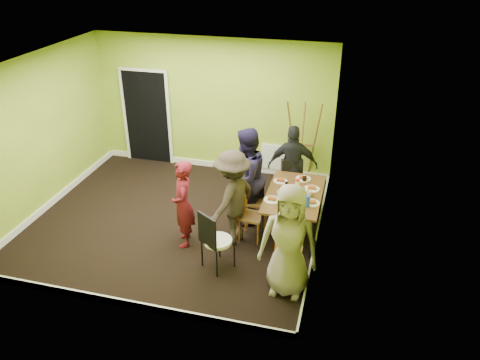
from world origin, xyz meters
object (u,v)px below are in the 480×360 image
object	(u,v)px
thermos	(297,187)
person_left_near	(232,198)
dining_table	(294,196)
person_back_end	(293,166)
person_standing	(183,204)
person_front_end	(289,241)
chair_back_end	(292,174)
chair_front_end	(288,250)
chair_left_far	(255,197)
blue_bottle	(308,201)
chair_left_near	(247,211)
person_left_far	(246,177)
chair_bentwood	(214,238)
easel	(303,143)
orange_bottle	(297,184)

from	to	relation	value
thermos	person_left_near	world-z (taller)	person_left_near
dining_table	person_back_end	bearing A→B (deg)	100.66
thermos	person_standing	world-z (taller)	person_standing
person_back_end	person_front_end	size ratio (longest dim) A/B	0.92
chair_back_end	person_standing	distance (m)	2.20
chair_back_end	thermos	size ratio (longest dim) A/B	4.06
chair_front_end	thermos	distance (m)	1.32
chair_left_far	blue_bottle	xyz separation A→B (m)	(0.94, -0.46, 0.31)
person_left_near	person_front_end	size ratio (longest dim) A/B	0.96
chair_left_near	blue_bottle	distance (m)	1.03
dining_table	chair_left_near	xyz separation A→B (m)	(-0.71, -0.37, -0.19)
dining_table	person_left_far	size ratio (longest dim) A/B	0.86
dining_table	person_left_far	distance (m)	0.88
chair_left_far	chair_back_end	size ratio (longest dim) A/B	1.01
chair_left_far	thermos	bearing A→B (deg)	89.84
chair_bentwood	thermos	size ratio (longest dim) A/B	4.30
blue_bottle	chair_front_end	bearing A→B (deg)	-99.01
dining_table	chair_left_near	size ratio (longest dim) A/B	1.65
person_back_end	person_front_end	distance (m)	2.49
dining_table	person_standing	world-z (taller)	person_standing
dining_table	chair_bentwood	size ratio (longest dim) A/B	1.50
person_standing	person_front_end	size ratio (longest dim) A/B	0.87
chair_back_end	thermos	bearing A→B (deg)	83.14
thermos	person_left_near	size ratio (longest dim) A/B	0.14
person_standing	person_left_near	distance (m)	0.79
person_left_near	person_back_end	xyz separation A→B (m)	(0.74, 1.47, -0.04)
chair_left_near	thermos	world-z (taller)	thermos
chair_left_near	easel	world-z (taller)	easel
chair_back_end	person_standing	bearing A→B (deg)	26.27
dining_table	person_standing	bearing A→B (deg)	-154.68
chair_bentwood	person_back_end	xyz separation A→B (m)	(0.81, 2.26, 0.23)
person_left_far	person_back_end	world-z (taller)	person_left_far
easel	chair_left_near	bearing A→B (deg)	-104.87
chair_left_far	thermos	distance (m)	0.79
chair_left_near	chair_front_end	xyz separation A→B (m)	(0.83, -0.91, 0.01)
chair_back_end	chair_front_end	world-z (taller)	chair_back_end
dining_table	chair_back_end	xyz separation A→B (m)	(-0.16, 0.82, -0.03)
blue_bottle	person_left_far	bearing A→B (deg)	156.59
chair_back_end	person_standing	size ratio (longest dim) A/B	0.64
chair_front_end	dining_table	bearing A→B (deg)	93.95
chair_left_far	orange_bottle	distance (m)	0.74
chair_front_end	orange_bottle	bearing A→B (deg)	93.14
chair_back_end	orange_bottle	xyz separation A→B (m)	(0.16, -0.56, 0.12)
chair_left_far	chair_back_end	distance (m)	0.91
chair_bentwood	person_left_far	world-z (taller)	person_left_far
person_left_near	thermos	bearing A→B (deg)	138.77
thermos	orange_bottle	size ratio (longest dim) A/B	2.97
blue_bottle	person_back_end	xyz separation A→B (m)	(-0.44, 1.33, -0.06)
dining_table	easel	world-z (taller)	easel
chair_left_near	person_front_end	world-z (taller)	person_front_end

